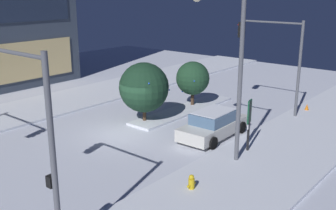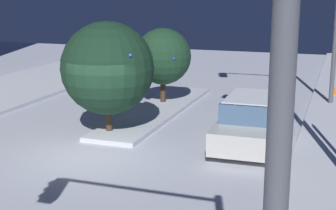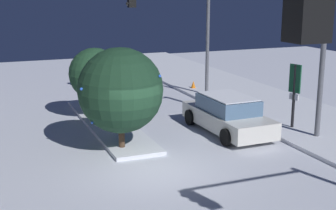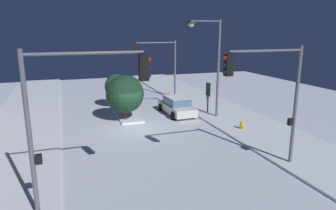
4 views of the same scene
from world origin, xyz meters
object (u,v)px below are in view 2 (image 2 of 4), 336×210
traffic_light_corner_near_right (292,0)px  construction_cone (333,91)px  car_near (253,121)px  traffic_light_corner_near_left (66,38)px  decorated_tree_left_of_median (163,57)px  decorated_tree_median (108,68)px

traffic_light_corner_near_right → construction_cone: 4.71m
construction_cone → car_near: bearing=164.7°
traffic_light_corner_near_left → construction_cone: 19.92m
car_near → decorated_tree_left_of_median: decorated_tree_left_of_median is taller
traffic_light_corner_near_right → decorated_tree_left_of_median: bearing=23.6°
traffic_light_corner_near_left → construction_cone: traffic_light_corner_near_left is taller
car_near → traffic_light_corner_near_left: size_ratio=0.76×
traffic_light_corner_near_left → decorated_tree_left_of_median: size_ratio=1.99×
decorated_tree_median → construction_cone: (8.49, -6.76, -1.92)m
traffic_light_corner_near_right → construction_cone: traffic_light_corner_near_right is taller
car_near → traffic_light_corner_near_left: 12.11m
car_near → traffic_light_corner_near_left: bearing=-179.1°
traffic_light_corner_near_left → traffic_light_corner_near_right: bearing=-89.6°
decorated_tree_left_of_median → construction_cone: (3.86, -6.56, -1.73)m
decorated_tree_median → traffic_light_corner_near_left: bearing=-155.2°
car_near → traffic_light_corner_near_right: 7.04m
car_near → construction_cone: size_ratio=8.64×
traffic_light_corner_near_left → decorated_tree_median: bearing=-65.2°
traffic_light_corner_near_left → car_near: bearing=-87.7°
car_near → decorated_tree_median: size_ratio=1.29×
traffic_light_corner_near_right → construction_cone: (1.79, -1.82, -3.96)m
decorated_tree_left_of_median → construction_cone: 7.80m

